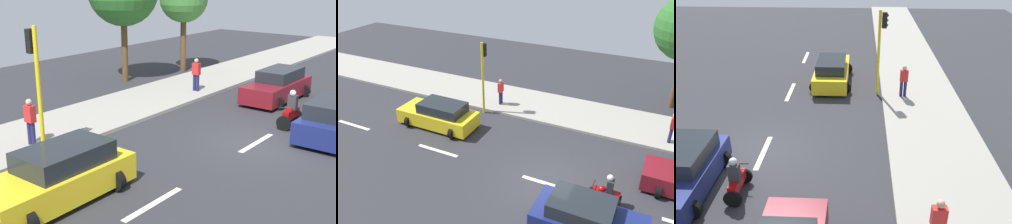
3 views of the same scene
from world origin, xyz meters
The scene contains 12 objects.
ground_plane centered at (0.00, 0.00, -0.05)m, with size 40.00×60.00×0.10m, color #2D2D33.
sidewalk centered at (7.00, 0.00, 0.07)m, with size 4.00×60.00×0.15m, color #9E998E.
lane_stripe_north centered at (0.00, -6.00, 0.01)m, with size 0.20×2.40×0.01m, color white.
lane_stripe_mid centered at (0.00, 0.00, 0.01)m, with size 0.20×2.40×0.01m, color white.
lane_stripe_south centered at (0.00, 6.00, 0.01)m, with size 0.20×2.40×0.01m, color white.
car_yellow_cab centered at (2.20, 7.43, 0.71)m, with size 2.28×4.55×1.52m.
car_maroon centered at (2.07, -6.08, 0.71)m, with size 2.17×4.53×1.52m.
car_dark_blue centered at (-2.10, -2.25, 0.71)m, with size 2.31×4.10×1.52m.
motorcycle centered at (-0.17, -2.57, 0.64)m, with size 0.60×1.30×1.53m.
pedestrian_near_signal centered at (5.93, -4.68, 1.06)m, with size 0.40×0.24×1.69m.
pedestrian_by_tree centered at (6.08, 5.41, 1.06)m, with size 0.40×0.24×1.69m.
traffic_light_corner centered at (4.85, 5.92, 2.93)m, with size 0.49×0.24×4.50m.
Camera 1 is at (-7.33, 14.81, 6.06)m, focal length 49.97 mm.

